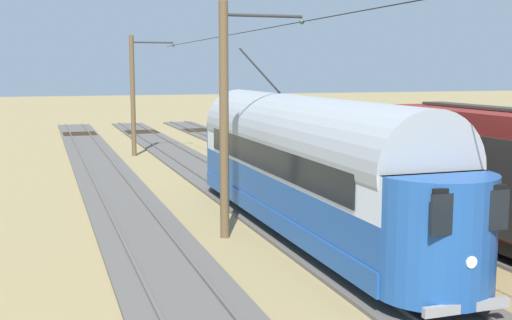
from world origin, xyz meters
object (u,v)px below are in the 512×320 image
Objects in this scene: catenary_pole_foreground at (134,94)px; track_end_bumper at (258,147)px; vintage_streetcar at (304,162)px; catenary_pole_mid_near at (226,117)px.

catenary_pole_foreground is 3.94× the size of track_end_bumper.
catenary_pole_foreground is (2.41, -20.17, 1.44)m from vintage_streetcar.
catenary_pole_foreground reaches higher than track_end_bumper.
catenary_pole_foreground reaches higher than vintage_streetcar.
vintage_streetcar is 9.21× the size of track_end_bumper.
catenary_pole_mid_near is (2.41, -0.27, 1.44)m from vintage_streetcar.
vintage_streetcar is at bearing 173.51° from catenary_pole_mid_near.
catenary_pole_mid_near is 3.94× the size of track_end_bumper.
catenary_pole_foreground is 1.00× the size of catenary_pole_mid_near.
catenary_pole_foreground is 8.10m from track_end_bumper.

